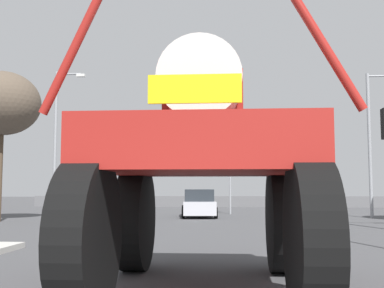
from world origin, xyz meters
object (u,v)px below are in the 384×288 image
at_px(oversize_sprayer, 203,168).
at_px(streetlight_far_right, 372,137).
at_px(bare_tree_left, 2,104).
at_px(sedan_ahead, 199,204).
at_px(streetlight_far_left, 57,135).
at_px(traffic_signal_far_left, 230,173).

bearing_deg(oversize_sprayer, streetlight_far_right, -23.71).
bearing_deg(bare_tree_left, sedan_ahead, 24.89).
height_order(sedan_ahead, streetlight_far_right, streetlight_far_right).
distance_m(streetlight_far_left, bare_tree_left, 5.29).
distance_m(oversize_sprayer, streetlight_far_right, 20.28).
relative_size(sedan_ahead, streetlight_far_right, 0.54).
relative_size(oversize_sprayer, streetlight_far_left, 0.63).
xyz_separation_m(streetlight_far_right, bare_tree_left, (-18.62, -4.12, 1.37)).
height_order(oversize_sprayer, traffic_signal_far_left, oversize_sprayer).
height_order(sedan_ahead, streetlight_far_left, streetlight_far_left).
relative_size(traffic_signal_far_left, streetlight_far_left, 0.41).
distance_m(oversize_sprayer, bare_tree_left, 18.25).
bearing_deg(sedan_ahead, streetlight_far_right, -96.76).
xyz_separation_m(traffic_signal_far_left, bare_tree_left, (-11.01, -7.57, 3.16)).
bearing_deg(streetlight_far_left, streetlight_far_right, -3.23).
bearing_deg(streetlight_far_right, sedan_ahead, 178.83).
xyz_separation_m(oversize_sprayer, bare_tree_left, (-10.62, 14.36, 3.73)).
distance_m(sedan_ahead, bare_tree_left, 11.38).
height_order(streetlight_far_right, bare_tree_left, streetlight_far_right).
bearing_deg(traffic_signal_far_left, sedan_ahead, -117.87).
distance_m(traffic_signal_far_left, streetlight_far_left, 10.64).
relative_size(traffic_signal_far_left, bare_tree_left, 0.48).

